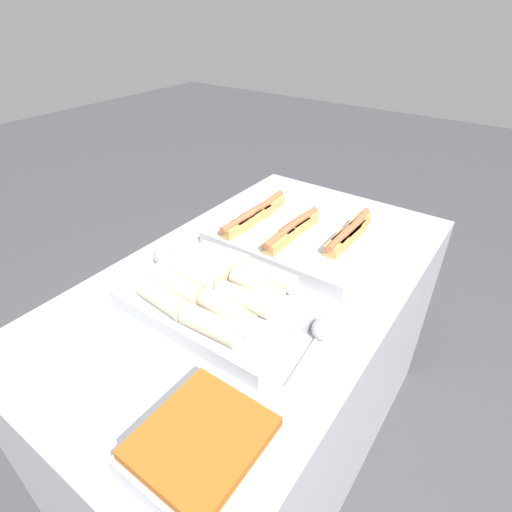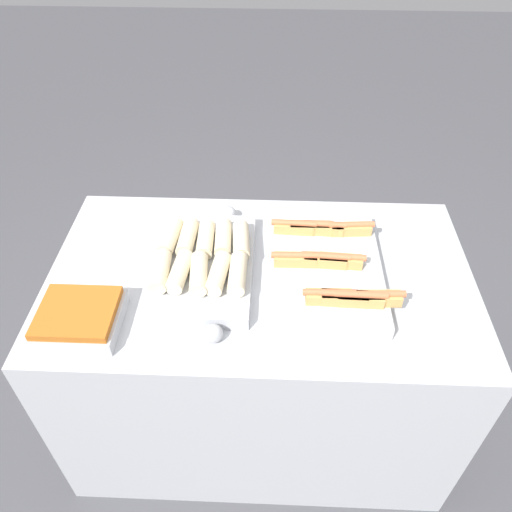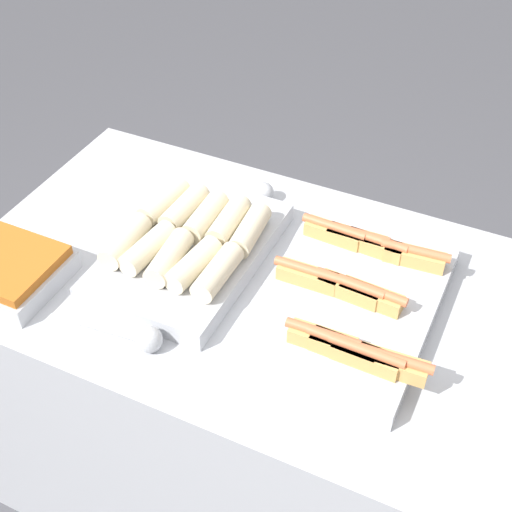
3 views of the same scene
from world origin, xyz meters
The scene contains 7 objects.
ground_plane centered at (0.00, 0.00, 0.00)m, with size 12.00×12.00×0.00m, color #4C4C51.
counter centered at (0.00, 0.00, 0.45)m, with size 1.47×0.85×0.89m.
tray_hotdogs centered at (0.22, 0.00, 0.93)m, with size 0.42×0.55×0.10m.
tray_wraps centered at (-0.20, 0.00, 0.93)m, with size 0.34×0.51×0.11m.
tray_side_front centered at (-0.55, -0.26, 0.93)m, with size 0.25×0.23×0.07m.
serving_spoon_near centered at (-0.14, -0.29, 0.92)m, with size 0.22×0.06×0.06m.
serving_spoon_far centered at (-0.14, 0.29, 0.92)m, with size 0.22×0.06×0.06m.
Camera 1 is at (-0.84, -0.59, 1.64)m, focal length 28.00 mm.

